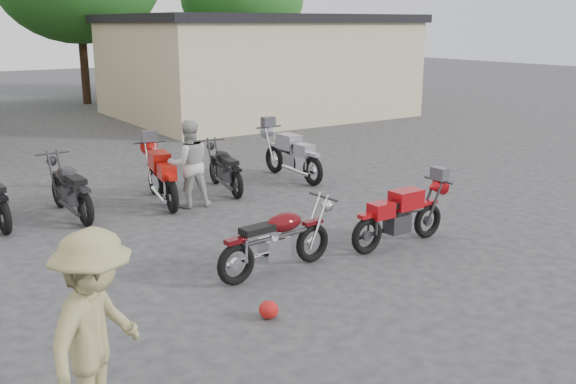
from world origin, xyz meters
TOP-DOWN VIEW (x-y plane):
  - ground at (0.00, 0.00)m, footprint 90.00×90.00m
  - stucco_building at (8.50, 15.00)m, footprint 10.00×8.00m
  - tree_2 at (4.00, 22.00)m, footprint 7.04×7.04m
  - tree_3 at (12.00, 22.00)m, footprint 6.08×6.08m
  - vintage_motorcycle at (0.24, 0.69)m, footprint 1.95×0.80m
  - sportbike at (2.50, 0.57)m, footprint 1.88×0.66m
  - helmet at (-0.67, -0.50)m, footprint 0.32×0.32m
  - person_light at (0.67, 4.50)m, footprint 0.94×0.79m
  - person_tan at (-3.06, -1.58)m, footprint 1.36×1.32m
  - row_bike_3 at (-1.44, 5.14)m, footprint 0.75×2.05m
  - row_bike_4 at (0.32, 5.06)m, footprint 1.03×2.17m
  - row_bike_5 at (1.81, 5.20)m, footprint 0.90×1.95m
  - row_bike_6 at (3.61, 5.31)m, footprint 0.73×2.11m

SIDE VIEW (x-z plane):
  - ground at x=0.00m, z-range 0.00..0.00m
  - helmet at x=-0.67m, z-range 0.00..0.22m
  - sportbike at x=2.50m, z-range 0.00..1.08m
  - row_bike_5 at x=1.81m, z-range 0.00..1.09m
  - vintage_motorcycle at x=0.24m, z-range 0.00..1.10m
  - row_bike_3 at x=-1.44m, z-range 0.00..1.18m
  - row_bike_4 at x=0.32m, z-range 0.00..1.21m
  - row_bike_6 at x=3.61m, z-range 0.00..1.22m
  - person_light at x=0.67m, z-range 0.00..1.70m
  - person_tan at x=-3.06m, z-range 0.00..1.86m
  - stucco_building at x=8.50m, z-range 0.00..3.50m
  - tree_3 at x=12.00m, z-range 0.00..7.60m
  - tree_2 at x=4.00m, z-range 0.00..8.80m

